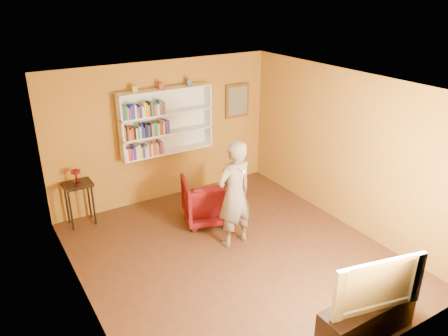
{
  "coord_description": "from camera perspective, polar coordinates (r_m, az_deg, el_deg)",
  "views": [
    {
      "loc": [
        -3.17,
        -4.88,
        3.98
      ],
      "look_at": [
        0.28,
        0.75,
        1.17
      ],
      "focal_mm": 35.0,
      "sensor_mm": 36.0,
      "label": 1
    }
  ],
  "objects": [
    {
      "name": "books_row_middle",
      "position": [
        8.07,
        -10.15,
        4.88
      ],
      "size": [
        0.86,
        0.19,
        0.27
      ],
      "color": "#D2652A",
      "rests_on": "bookshelf"
    },
    {
      "name": "game_remote",
      "position": [
        6.32,
        2.27,
        -0.26
      ],
      "size": [
        0.04,
        0.15,
        0.04
      ],
      "primitive_type": "cube",
      "color": "white",
      "rests_on": "person"
    },
    {
      "name": "framed_painting",
      "position": [
        9.06,
        1.75,
        8.79
      ],
      "size": [
        0.55,
        0.05,
        0.7
      ],
      "color": "brown",
      "rests_on": "room_shell"
    },
    {
      "name": "person",
      "position": [
        6.92,
        1.37,
        -3.44
      ],
      "size": [
        0.7,
        0.51,
        1.79
      ],
      "primitive_type": "imported",
      "rotation": [
        0.0,
        0.0,
        3.27
      ],
      "color": "#6B5D4E",
      "rests_on": "ground"
    },
    {
      "name": "console_table",
      "position": [
        7.99,
        -18.52,
        -2.78
      ],
      "size": [
        0.49,
        0.37,
        0.8
      ],
      "color": "black",
      "rests_on": "ground"
    },
    {
      "name": "books_row_lower",
      "position": [
        8.18,
        -10.39,
        2.27
      ],
      "size": [
        0.73,
        0.19,
        0.27
      ],
      "color": "silver",
      "rests_on": "bookshelf"
    },
    {
      "name": "armchair",
      "position": [
        7.82,
        -2.03,
        -4.15
      ],
      "size": [
        1.1,
        1.11,
        0.81
      ],
      "primitive_type": "imported",
      "rotation": [
        0.0,
        0.0,
        2.83
      ],
      "color": "#4B050C",
      "rests_on": "ground"
    },
    {
      "name": "ornament_left",
      "position": [
        7.87,
        -11.64,
        10.06
      ],
      "size": [
        0.09,
        0.09,
        0.12
      ],
      "primitive_type": "cube",
      "color": "#B09932",
      "rests_on": "bookshelf"
    },
    {
      "name": "ruby_lustre",
      "position": [
        7.86,
        -18.82,
        -0.64
      ],
      "size": [
        0.16,
        0.16,
        0.26
      ],
      "color": "maroon",
      "rests_on": "console_table"
    },
    {
      "name": "books_row_upper",
      "position": [
        7.95,
        -10.6,
        7.42
      ],
      "size": [
        0.8,
        0.19,
        0.27
      ],
      "color": "#212A9B",
      "rests_on": "bookshelf"
    },
    {
      "name": "television",
      "position": [
        5.5,
        18.84,
        -13.68
      ],
      "size": [
        1.18,
        0.41,
        0.68
      ],
      "primitive_type": "imported",
      "rotation": [
        0.0,
        0.0,
        -0.22
      ],
      "color": "black",
      "rests_on": "tv_cabinet"
    },
    {
      "name": "tv_cabinet",
      "position": [
        5.85,
        18.1,
        -18.21
      ],
      "size": [
        1.31,
        0.39,
        0.47
      ],
      "primitive_type": "cube",
      "color": "black",
      "rests_on": "ground"
    },
    {
      "name": "ornament_centre",
      "position": [
        8.05,
        -8.27,
        10.58
      ],
      "size": [
        0.09,
        0.09,
        0.12
      ],
      "primitive_type": "cube",
      "color": "maroon",
      "rests_on": "bookshelf"
    },
    {
      "name": "ornament_right",
      "position": [
        8.28,
        -4.62,
        11.09
      ],
      "size": [
        0.09,
        0.09,
        0.12
      ],
      "primitive_type": "cube",
      "color": "#4C567E",
      "rests_on": "bookshelf"
    },
    {
      "name": "room_shell",
      "position": [
        6.53,
        1.33,
        -3.96
      ],
      "size": [
        5.3,
        5.8,
        2.88
      ],
      "color": "#432615",
      "rests_on": "ground"
    },
    {
      "name": "bookshelf",
      "position": [
        8.3,
        -7.71,
        6.13
      ],
      "size": [
        1.8,
        0.29,
        1.23
      ],
      "color": "white",
      "rests_on": "room_shell"
    }
  ]
}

